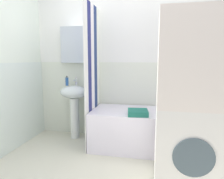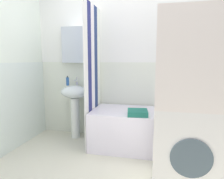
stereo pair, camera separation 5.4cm
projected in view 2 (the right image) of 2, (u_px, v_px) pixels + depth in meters
wall_back_tiled at (129, 66)px, 3.21m from camera, size 3.60×0.18×2.40m
wall_left_tiled at (3, 69)px, 2.66m from camera, size 0.07×1.81×2.40m
sink at (75, 100)px, 3.24m from camera, size 0.44×0.34×0.84m
faucet at (76, 81)px, 3.28m from camera, size 0.03×0.12×0.12m
soap_dispenser at (68, 81)px, 3.21m from camera, size 0.05×0.05×0.15m
bathtub at (147, 130)px, 2.88m from camera, size 1.53×0.71×0.54m
shower_curtain at (93, 77)px, 2.94m from camera, size 0.01×0.71×2.00m
conditioner_bottle at (195, 104)px, 2.96m from camera, size 0.04×0.04×0.17m
lotion_bottle at (187, 102)px, 3.00m from camera, size 0.07×0.07×0.21m
towel_folded at (138, 113)px, 2.65m from camera, size 0.29×0.29×0.06m
washer_dryer_stack at (189, 105)px, 1.89m from camera, size 0.61×0.61×1.66m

